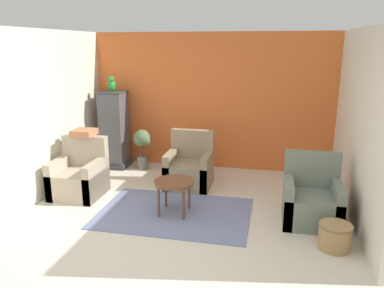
# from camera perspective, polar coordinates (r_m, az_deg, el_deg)

# --- Properties ---
(ground_plane) EXTENTS (20.00, 20.00, 0.00)m
(ground_plane) POSITION_cam_1_polar(r_m,az_deg,el_deg) (4.41, -4.89, -17.04)
(ground_plane) COLOR beige
(ground_plane) RESTS_ON ground
(wall_back_accent) EXTENTS (4.65, 0.06, 2.56)m
(wall_back_accent) POSITION_cam_1_polar(r_m,az_deg,el_deg) (7.15, 2.95, 6.46)
(wall_back_accent) COLOR orange
(wall_back_accent) RESTS_ON ground_plane
(wall_left) EXTENTS (0.06, 3.39, 2.56)m
(wall_left) POSITION_cam_1_polar(r_m,az_deg,el_deg) (6.37, -20.69, 4.47)
(wall_left) COLOR beige
(wall_left) RESTS_ON ground_plane
(wall_right) EXTENTS (0.06, 3.39, 2.56)m
(wall_right) POSITION_cam_1_polar(r_m,az_deg,el_deg) (5.48, 24.17, 2.57)
(wall_right) COLOR beige
(wall_right) RESTS_ON ground_plane
(area_rug) EXTENTS (2.13, 1.46, 0.01)m
(area_rug) POSITION_cam_1_polar(r_m,az_deg,el_deg) (5.43, -2.68, -10.44)
(area_rug) COLOR slate
(area_rug) RESTS_ON ground_plane
(coffee_table) EXTENTS (0.57, 0.57, 0.49)m
(coffee_table) POSITION_cam_1_polar(r_m,az_deg,el_deg) (5.26, -2.74, -6.23)
(coffee_table) COLOR brown
(coffee_table) RESTS_ON ground_plane
(armchair_left) EXTENTS (0.74, 0.72, 0.91)m
(armchair_left) POSITION_cam_1_polar(r_m,az_deg,el_deg) (6.21, -16.76, -4.87)
(armchair_left) COLOR tan
(armchair_left) RESTS_ON ground_plane
(armchair_right) EXTENTS (0.74, 0.72, 0.91)m
(armchair_right) POSITION_cam_1_polar(r_m,az_deg,el_deg) (5.33, 17.74, -8.27)
(armchair_right) COLOR slate
(armchair_right) RESTS_ON ground_plane
(armchair_middle) EXTENTS (0.74, 0.72, 0.91)m
(armchair_middle) POSITION_cam_1_polar(r_m,az_deg,el_deg) (6.34, -0.37, -3.78)
(armchair_middle) COLOR #8E7A5B
(armchair_middle) RESTS_ON ground_plane
(birdcage) EXTENTS (0.52, 0.52, 1.47)m
(birdcage) POSITION_cam_1_polar(r_m,az_deg,el_deg) (7.39, -11.77, 2.05)
(birdcage) COLOR #353539
(birdcage) RESTS_ON ground_plane
(parrot) EXTENTS (0.14, 0.24, 0.29)m
(parrot) POSITION_cam_1_polar(r_m,az_deg,el_deg) (7.25, -12.13, 8.87)
(parrot) COLOR #1E842D
(parrot) RESTS_ON birdcage
(potted_plant) EXTENTS (0.35, 0.32, 0.77)m
(potted_plant) POSITION_cam_1_polar(r_m,az_deg,el_deg) (7.17, -7.63, 0.11)
(potted_plant) COLOR #66605B
(potted_plant) RESTS_ON ground_plane
(wicker_basket) EXTENTS (0.39, 0.39, 0.31)m
(wicker_basket) POSITION_cam_1_polar(r_m,az_deg,el_deg) (4.80, 20.92, -12.92)
(wicker_basket) COLOR #A37F51
(wicker_basket) RESTS_ON ground_plane
(throw_pillow) EXTENTS (0.34, 0.34, 0.10)m
(throw_pillow) POSITION_cam_1_polar(r_m,az_deg,el_deg) (6.23, -16.12, 1.69)
(throw_pillow) COLOR #B2704C
(throw_pillow) RESTS_ON armchair_left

